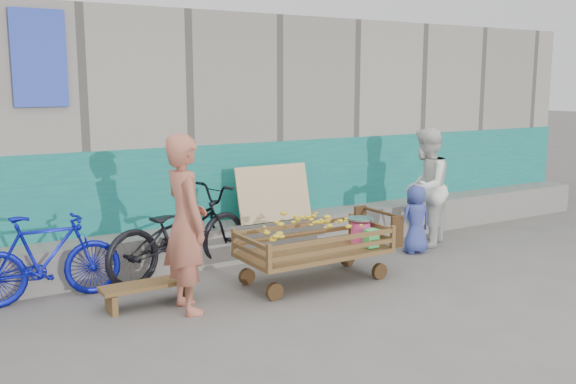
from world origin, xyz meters
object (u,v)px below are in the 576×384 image
woman (426,187)px  child (416,219)px  banana_cart (312,237)px  bench (149,289)px  vendor_man (186,224)px  bicycle_dark (180,233)px  bicycle_blue (45,258)px

woman → child: 0.55m
banana_cart → woman: size_ratio=1.12×
bench → woman: 3.99m
woman → vendor_man: bearing=-22.8°
child → bicycle_dark: size_ratio=0.46×
child → banana_cart: bearing=16.6°
banana_cart → woman: 2.26m
bench → woman: bearing=5.2°
bicycle_dark → child: bearing=-116.9°
woman → bicycle_dark: woman is taller
bicycle_blue → woman: bearing=-91.2°
woman → bench: bearing=-27.9°
vendor_man → woman: vendor_man is taller
bench → vendor_man: vendor_man is taller
bench → child: child is taller
banana_cart → bicycle_blue: bearing=161.5°
banana_cart → bicycle_blue: bicycle_blue is taller
banana_cart → bench: size_ratio=1.88×
vendor_man → bicycle_blue: 1.52m
woman → child: size_ratio=1.80×
bench → vendor_man: 0.79m
vendor_man → woman: size_ratio=1.07×
banana_cart → bench: (-1.76, 0.21, -0.34)m
vendor_man → bicycle_dark: (0.36, 1.08, -0.35)m
bench → child: 3.58m
bicycle_dark → vendor_man: bearing=146.7°
bench → child: bearing=2.3°
vendor_man → woman: 3.72m
bicycle_blue → banana_cart: bearing=-106.0°
banana_cart → vendor_man: bearing=-176.1°
bench → bicycle_blue: 1.09m
woman → bicycle_blue: size_ratio=1.07×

